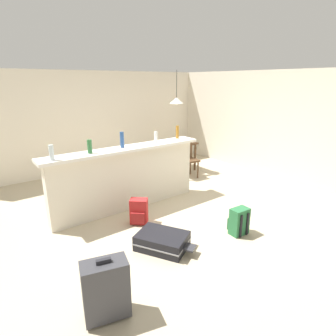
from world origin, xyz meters
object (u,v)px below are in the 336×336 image
(bottle_white, at_px, (156,137))
(backpack_red, at_px, (139,212))
(bottle_clear, at_px, (51,153))
(pendant_lamp, at_px, (177,100))
(dining_chair_near_partition, at_px, (187,156))
(bottle_amber, at_px, (177,132))
(suitcase_upright_charcoal, at_px, (106,289))
(bottle_green, at_px, (90,146))
(suitcase_flat_black, at_px, (162,241))
(dining_table, at_px, (172,146))
(bottle_blue, at_px, (122,140))
(backpack_green, at_px, (239,221))

(bottle_white, distance_m, backpack_red, 1.45)
(bottle_clear, bearing_deg, pendant_lamp, 21.04)
(dining_chair_near_partition, height_order, pendant_lamp, pendant_lamp)
(backpack_red, bearing_deg, bottle_amber, 27.34)
(pendant_lamp, bearing_deg, suitcase_upright_charcoal, -136.72)
(bottle_green, relative_size, pendant_lamp, 0.27)
(bottle_clear, distance_m, bottle_amber, 2.48)
(suitcase_upright_charcoal, bearing_deg, suitcase_flat_black, 29.52)
(bottle_amber, distance_m, dining_table, 1.59)
(bottle_white, relative_size, suitcase_upright_charcoal, 0.31)
(bottle_amber, relative_size, dining_table, 0.23)
(dining_chair_near_partition, xyz_separation_m, suitcase_flat_black, (-2.30, -2.15, -0.41))
(bottle_blue, distance_m, dining_chair_near_partition, 2.31)
(bottle_clear, relative_size, backpack_green, 0.54)
(suitcase_upright_charcoal, bearing_deg, backpack_green, 6.55)
(suitcase_upright_charcoal, bearing_deg, bottle_clear, 85.43)
(backpack_green, bearing_deg, pendant_lamp, 68.36)
(backpack_red, bearing_deg, suitcase_flat_black, -98.37)
(bottle_blue, distance_m, backpack_red, 1.27)
(bottle_blue, relative_size, bottle_amber, 1.07)
(dining_table, bearing_deg, dining_chair_near_partition, -90.67)
(pendant_lamp, distance_m, suitcase_upright_charcoal, 5.05)
(backpack_green, bearing_deg, bottle_amber, 80.32)
(dining_chair_near_partition, relative_size, backpack_red, 2.21)
(bottle_clear, distance_m, backpack_green, 2.97)
(bottle_green, xyz_separation_m, bottle_white, (1.29, 0.01, -0.01))
(bottle_blue, distance_m, pendant_lamp, 2.51)
(bottle_clear, relative_size, bottle_white, 1.08)
(bottle_blue, height_order, backpack_green, bottle_blue)
(suitcase_flat_black, distance_m, backpack_red, 0.84)
(backpack_green, bearing_deg, bottle_blue, 116.80)
(bottle_white, xyz_separation_m, bottle_amber, (0.58, 0.09, 0.02))
(bottle_clear, height_order, backpack_green, bottle_clear)
(pendant_lamp, bearing_deg, bottle_blue, -151.15)
(bottle_blue, bearing_deg, dining_chair_near_partition, 17.88)
(bottle_amber, relative_size, suitcase_upright_charcoal, 0.38)
(pendant_lamp, distance_m, backpack_green, 3.65)
(bottle_clear, xyz_separation_m, dining_table, (3.29, 1.37, -0.61))
(bottle_green, bearing_deg, dining_chair_near_partition, 14.98)
(bottle_blue, relative_size, suitcase_flat_black, 0.31)
(bottle_white, bearing_deg, bottle_clear, -177.86)
(bottle_white, xyz_separation_m, suitcase_upright_charcoal, (-2.05, -2.09, -0.92))
(bottle_blue, distance_m, dining_table, 2.52)
(bottle_amber, bearing_deg, dining_chair_near_partition, 37.36)
(dining_chair_near_partition, xyz_separation_m, backpack_red, (-2.18, -1.33, -0.31))
(suitcase_flat_black, bearing_deg, bottle_green, 104.93)
(bottle_clear, distance_m, bottle_green, 0.60)
(bottle_amber, xyz_separation_m, dining_chair_near_partition, (0.81, 0.62, -0.76))
(bottle_green, xyz_separation_m, bottle_blue, (0.61, 0.05, 0.03))
(bottle_blue, distance_m, backpack_green, 2.35)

